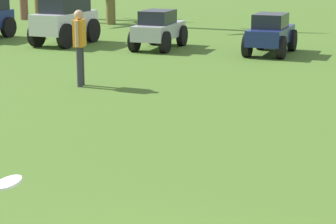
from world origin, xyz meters
TOP-DOWN VIEW (x-y plane):
  - frisbee_in_flight at (-1.05, 1.87)m, footprint 0.35×0.35m
  - teammate_midfield at (-3.80, 9.34)m, footprint 0.26×0.50m
  - parked_car_slot_b at (-6.91, 15.04)m, footprint 1.38×2.44m
  - parked_car_slot_c at (-3.95, 14.99)m, footprint 1.15×2.23m
  - parked_car_slot_d at (-0.74, 14.91)m, footprint 1.22×2.25m

SIDE VIEW (x-z plane):
  - parked_car_slot_c at x=-3.95m, z-range 0.01..1.11m
  - parked_car_slot_d at x=-0.74m, z-range 0.01..1.11m
  - parked_car_slot_b at x=-6.91m, z-range 0.04..1.44m
  - frisbee_in_flight at x=-1.05m, z-range 0.70..0.79m
  - teammate_midfield at x=-3.80m, z-range 0.16..1.72m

